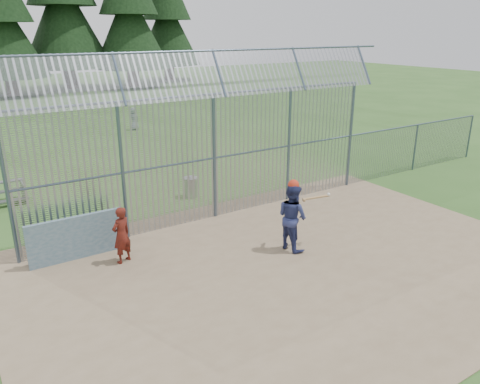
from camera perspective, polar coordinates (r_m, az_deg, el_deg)
ground at (r=12.85m, az=4.88°, el=-7.98°), size 120.00×120.00×0.00m
dirt_infield at (r=12.50m, az=6.29°, el=-8.80°), size 14.00×10.00×0.02m
dugout_wall at (r=13.22m, az=-19.31°, el=-5.28°), size 2.50×0.12×1.20m
batter at (r=12.99m, az=6.39°, el=-3.02°), size 0.80×0.98×1.89m
onlooker at (r=12.61m, az=-14.24°, el=-5.10°), size 0.66×0.56×1.54m
bg_kid_standing at (r=29.46m, az=-12.78°, el=8.72°), size 0.78×0.64×1.38m
batting_gear at (r=12.74m, az=6.98°, el=0.61°), size 1.28×0.51×0.64m
trash_can at (r=17.24m, az=-6.10°, el=0.62°), size 0.56×0.56×0.82m
backstop_fence at (r=15.66m, az=2.74°, el=6.32°), size 20.09×0.81×5.30m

